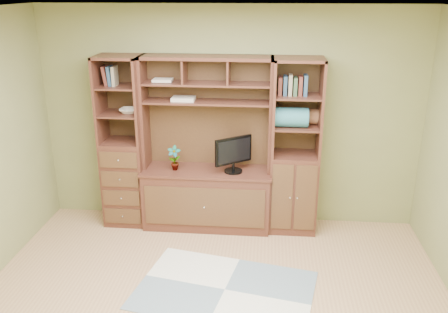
# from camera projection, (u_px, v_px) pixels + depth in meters

# --- Properties ---
(room) EXTENTS (4.60, 4.10, 2.64)m
(room) POSITION_uv_depth(u_px,v_px,m) (208.00, 184.00, 3.76)
(room) COLOR tan
(room) RESTS_ON ground
(center_hutch) EXTENTS (1.54, 0.53, 2.05)m
(center_hutch) POSITION_uv_depth(u_px,v_px,m) (206.00, 146.00, 5.50)
(center_hutch) COLOR #472319
(center_hutch) RESTS_ON ground
(left_tower) EXTENTS (0.50, 0.45, 2.05)m
(left_tower) POSITION_uv_depth(u_px,v_px,m) (123.00, 143.00, 5.62)
(left_tower) COLOR #472319
(left_tower) RESTS_ON ground
(right_tower) EXTENTS (0.55, 0.45, 2.05)m
(right_tower) POSITION_uv_depth(u_px,v_px,m) (295.00, 148.00, 5.45)
(right_tower) COLOR #472319
(right_tower) RESTS_ON ground
(rug) EXTENTS (1.86, 1.42, 0.01)m
(rug) POSITION_uv_depth(u_px,v_px,m) (225.00, 290.00, 4.59)
(rug) COLOR #A7ADAD
(rug) RESTS_ON ground
(monitor) EXTENTS (0.51, 0.45, 0.58)m
(monitor) POSITION_uv_depth(u_px,v_px,m) (233.00, 148.00, 5.44)
(monitor) COLOR black
(monitor) RESTS_ON center_hutch
(orchid) EXTENTS (0.16, 0.11, 0.30)m
(orchid) POSITION_uv_depth(u_px,v_px,m) (174.00, 158.00, 5.55)
(orchid) COLOR #A05E36
(orchid) RESTS_ON center_hutch
(magazines) EXTENTS (0.26, 0.19, 0.04)m
(magazines) POSITION_uv_depth(u_px,v_px,m) (183.00, 99.00, 5.42)
(magazines) COLOR beige
(magazines) RESTS_ON center_hutch
(bowl) EXTENTS (0.22, 0.22, 0.05)m
(bowl) POSITION_uv_depth(u_px,v_px,m) (129.00, 111.00, 5.48)
(bowl) COLOR white
(bowl) RESTS_ON left_tower
(blanket_teal) EXTENTS (0.38, 0.22, 0.22)m
(blanket_teal) POSITION_uv_depth(u_px,v_px,m) (291.00, 117.00, 5.28)
(blanket_teal) COLOR #2D6B77
(blanket_teal) RESTS_ON right_tower
(blanket_red) EXTENTS (0.32, 0.18, 0.18)m
(blanket_red) POSITION_uv_depth(u_px,v_px,m) (304.00, 116.00, 5.39)
(blanket_red) COLOR brown
(blanket_red) RESTS_ON right_tower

